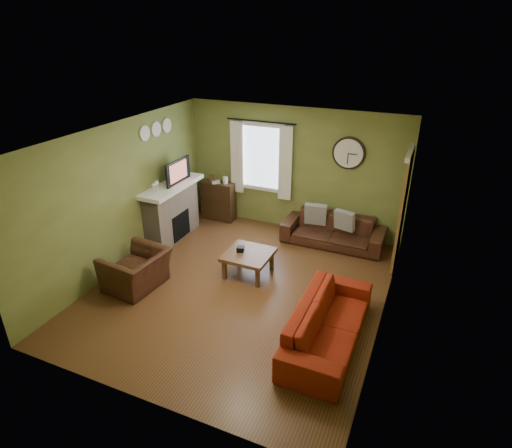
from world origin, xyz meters
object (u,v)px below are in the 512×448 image
at_px(sofa_brown, 333,231).
at_px(sofa_red, 328,323).
at_px(bookshelf, 219,201).
at_px(armchair, 137,270).
at_px(coffee_table, 249,263).

relative_size(sofa_brown, sofa_red, 0.94).
distance_m(bookshelf, armchair, 2.99).
bearing_deg(sofa_brown, bookshelf, 176.55).
distance_m(armchair, coffee_table, 1.92).
distance_m(bookshelf, coffee_table, 2.47).
xyz_separation_m(bookshelf, armchair, (0.03, -2.99, -0.12)).
height_order(armchair, coffee_table, armchair).
distance_m(sofa_brown, armchair, 3.87).
bearing_deg(armchair, coffee_table, 130.42).
relative_size(sofa_brown, armchair, 2.03).
xyz_separation_m(sofa_red, armchair, (-3.31, 0.07, 0.01)).
bearing_deg(armchair, sofa_brown, 141.86).
bearing_deg(sofa_red, sofa_brown, 12.98).
bearing_deg(sofa_red, coffee_table, 56.03).
bearing_deg(sofa_brown, armchair, -133.01).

